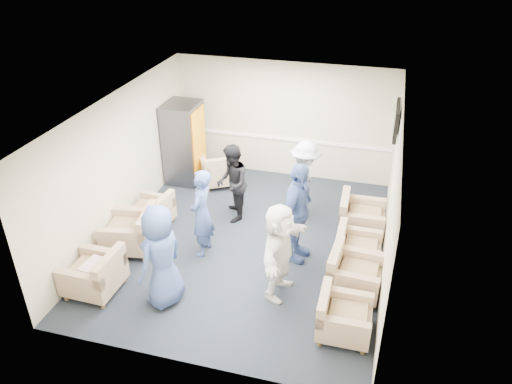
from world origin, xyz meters
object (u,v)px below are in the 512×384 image
(armchair_right_midnear, at_px, (352,275))
(person_front_right, at_px, (279,251))
(armchair_right_far, at_px, (359,218))
(person_mid_right, at_px, (297,213))
(person_mid_left, at_px, (202,213))
(armchair_left_far, at_px, (152,213))
(armchair_corner, at_px, (220,171))
(person_back_left, at_px, (232,183))
(person_back_right, at_px, (305,181))
(armchair_left_mid, at_px, (133,233))
(armchair_right_midfar, at_px, (355,250))
(person_front_left, at_px, (161,256))
(armchair_right_near, at_px, (341,318))
(vending_machine, at_px, (184,143))
(armchair_left_near, at_px, (96,275))

(armchair_right_midnear, distance_m, person_front_right, 1.29)
(armchair_right_far, bearing_deg, person_mid_right, 135.23)
(person_mid_left, bearing_deg, armchair_left_far, -111.40)
(armchair_corner, height_order, person_back_left, person_back_left)
(person_back_right, relative_size, person_mid_right, 0.88)
(armchair_left_mid, relative_size, armchair_right_midfar, 1.33)
(person_front_left, bearing_deg, armchair_left_mid, -116.94)
(armchair_left_mid, relative_size, person_back_left, 0.64)
(armchair_right_midnear, bearing_deg, armchair_left_mid, 92.31)
(armchair_corner, bearing_deg, armchair_right_near, 99.24)
(armchair_right_midfar, bearing_deg, armchair_left_mid, 98.62)
(vending_machine, distance_m, person_front_left, 4.20)
(armchair_right_midnear, relative_size, person_mid_right, 0.47)
(person_front_left, bearing_deg, person_front_right, 129.51)
(person_back_right, bearing_deg, armchair_right_near, -161.96)
(armchair_left_near, relative_size, armchair_right_midfar, 1.11)
(armchair_left_mid, bearing_deg, vending_machine, 172.56)
(person_front_left, distance_m, person_front_right, 1.84)
(armchair_right_near, height_order, armchair_right_midfar, armchair_right_near)
(armchair_left_far, bearing_deg, armchair_right_near, 71.59)
(person_back_left, bearing_deg, armchair_right_midfar, 51.49)
(armchair_left_near, relative_size, person_back_right, 0.51)
(armchair_right_midnear, xyz_separation_m, armchair_right_far, (-0.04, 1.75, 0.01))
(armchair_left_mid, height_order, person_mid_right, person_mid_right)
(armchair_left_near, relative_size, armchair_corner, 0.75)
(person_back_right, bearing_deg, armchair_right_midfar, -140.84)
(vending_machine, xyz_separation_m, person_back_left, (1.56, -1.34, -0.13))
(armchair_right_midfar, xyz_separation_m, person_front_left, (-2.84, -1.75, 0.57))
(armchair_right_midnear, distance_m, vending_machine, 5.13)
(person_back_left, height_order, person_mid_right, person_mid_right)
(armchair_left_mid, xyz_separation_m, armchair_right_midfar, (3.99, 0.59, -0.05))
(armchair_left_near, height_order, person_mid_right, person_mid_right)
(armchair_right_near, distance_m, person_back_left, 3.69)
(person_front_right, bearing_deg, armchair_right_near, -113.75)
(armchair_right_far, relative_size, armchair_corner, 0.76)
(armchair_right_midnear, xyz_separation_m, person_front_left, (-2.85, -1.01, 0.54))
(person_back_right, height_order, person_front_right, person_back_right)
(armchair_left_near, bearing_deg, person_mid_left, 140.67)
(armchair_right_far, bearing_deg, armchair_right_midfar, 180.00)
(armchair_left_mid, height_order, person_back_left, person_back_left)
(person_back_left, bearing_deg, armchair_left_far, -81.69)
(person_back_right, bearing_deg, armchair_corner, 65.02)
(person_mid_left, xyz_separation_m, person_front_right, (1.58, -0.73, -0.01))
(armchair_left_mid, distance_m, vending_machine, 2.91)
(armchair_left_near, distance_m, person_back_left, 3.15)
(armchair_right_midnear, bearing_deg, vending_machine, 58.31)
(armchair_left_mid, bearing_deg, armchair_right_midfar, 88.77)
(armchair_left_near, bearing_deg, armchair_right_midnear, 106.88)
(armchair_right_midfar, xyz_separation_m, person_front_right, (-1.13, -1.08, 0.52))
(armchair_left_mid, bearing_deg, armchair_left_far, 169.35)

